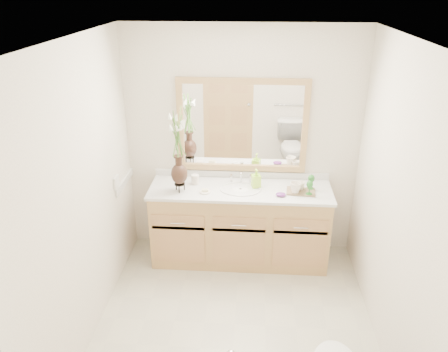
# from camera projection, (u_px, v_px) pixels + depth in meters

# --- Properties ---
(floor) EXTENTS (2.60, 2.60, 0.00)m
(floor) POSITION_uv_depth(u_px,v_px,m) (235.00, 324.00, 3.82)
(floor) COLOR beige
(floor) RESTS_ON ground
(ceiling) EXTENTS (2.40, 2.60, 0.02)m
(ceiling) POSITION_uv_depth(u_px,v_px,m) (238.00, 40.00, 2.83)
(ceiling) COLOR white
(ceiling) RESTS_ON wall_back
(wall_back) EXTENTS (2.40, 0.02, 2.40)m
(wall_back) POSITION_uv_depth(u_px,v_px,m) (242.00, 144.00, 4.51)
(wall_back) COLOR white
(wall_back) RESTS_ON floor
(wall_front) EXTENTS (2.40, 0.02, 2.40)m
(wall_front) POSITION_uv_depth(u_px,v_px,m) (225.00, 327.00, 2.15)
(wall_front) COLOR white
(wall_front) RESTS_ON floor
(wall_left) EXTENTS (0.02, 2.60, 2.40)m
(wall_left) POSITION_uv_depth(u_px,v_px,m) (83.00, 198.00, 3.40)
(wall_left) COLOR white
(wall_left) RESTS_ON floor
(wall_right) EXTENTS (0.02, 2.60, 2.40)m
(wall_right) POSITION_uv_depth(u_px,v_px,m) (397.00, 209.00, 3.25)
(wall_right) COLOR white
(wall_right) RESTS_ON floor
(vanity) EXTENTS (1.80, 0.55, 0.80)m
(vanity) POSITION_uv_depth(u_px,v_px,m) (240.00, 225.00, 4.58)
(vanity) COLOR tan
(vanity) RESTS_ON floor
(counter) EXTENTS (1.84, 0.57, 0.03)m
(counter) POSITION_uv_depth(u_px,v_px,m) (240.00, 190.00, 4.41)
(counter) COLOR silver
(counter) RESTS_ON vanity
(sink) EXTENTS (0.38, 0.34, 0.23)m
(sink) POSITION_uv_depth(u_px,v_px,m) (240.00, 194.00, 4.41)
(sink) COLOR white
(sink) RESTS_ON counter
(mirror) EXTENTS (1.32, 0.04, 0.97)m
(mirror) POSITION_uv_depth(u_px,v_px,m) (242.00, 126.00, 4.40)
(mirror) COLOR white
(mirror) RESTS_ON wall_back
(switch_plate) EXTENTS (0.02, 0.12, 0.12)m
(switch_plate) POSITION_uv_depth(u_px,v_px,m) (116.00, 182.00, 4.19)
(switch_plate) COLOR white
(switch_plate) RESTS_ON wall_left
(door) EXTENTS (0.80, 0.03, 2.00)m
(door) POSITION_uv_depth(u_px,v_px,m) (167.00, 351.00, 2.26)
(door) COLOR tan
(door) RESTS_ON floor
(flower_vase) EXTENTS (0.19, 0.19, 0.78)m
(flower_vase) POSITION_uv_depth(u_px,v_px,m) (178.00, 141.00, 4.14)
(flower_vase) COLOR black
(flower_vase) RESTS_ON counter
(tumbler) EXTENTS (0.08, 0.08, 0.10)m
(tumbler) POSITION_uv_depth(u_px,v_px,m) (195.00, 179.00, 4.48)
(tumbler) COLOR white
(tumbler) RESTS_ON counter
(soap_dish) EXTENTS (0.11, 0.11, 0.03)m
(soap_dish) POSITION_uv_depth(u_px,v_px,m) (205.00, 191.00, 4.32)
(soap_dish) COLOR white
(soap_dish) RESTS_ON counter
(soap_bottle) EXTENTS (0.10, 0.10, 0.17)m
(soap_bottle) POSITION_uv_depth(u_px,v_px,m) (256.00, 179.00, 4.41)
(soap_bottle) COLOR #ACED37
(soap_bottle) RESTS_ON counter
(purple_dish) EXTENTS (0.11, 0.10, 0.03)m
(purple_dish) POSITION_uv_depth(u_px,v_px,m) (281.00, 194.00, 4.24)
(purple_dish) COLOR #6A297D
(purple_dish) RESTS_ON counter
(tray) EXTENTS (0.30, 0.21, 0.01)m
(tray) POSITION_uv_depth(u_px,v_px,m) (301.00, 192.00, 4.32)
(tray) COLOR brown
(tray) RESTS_ON counter
(mug_left) EXTENTS (0.11, 0.11, 0.11)m
(mug_left) POSITION_uv_depth(u_px,v_px,m) (296.00, 187.00, 4.27)
(mug_left) COLOR white
(mug_left) RESTS_ON tray
(mug_right) EXTENTS (0.12, 0.11, 0.09)m
(mug_right) POSITION_uv_depth(u_px,v_px,m) (300.00, 185.00, 4.33)
(mug_right) COLOR white
(mug_right) RESTS_ON tray
(goblet_front) EXTENTS (0.06, 0.06, 0.14)m
(goblet_front) POSITION_uv_depth(u_px,v_px,m) (310.00, 185.00, 4.22)
(goblet_front) COLOR #277527
(goblet_front) RESTS_ON tray
(goblet_back) EXTENTS (0.07, 0.07, 0.15)m
(goblet_back) POSITION_uv_depth(u_px,v_px,m) (311.00, 179.00, 4.33)
(goblet_back) COLOR #277527
(goblet_back) RESTS_ON tray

